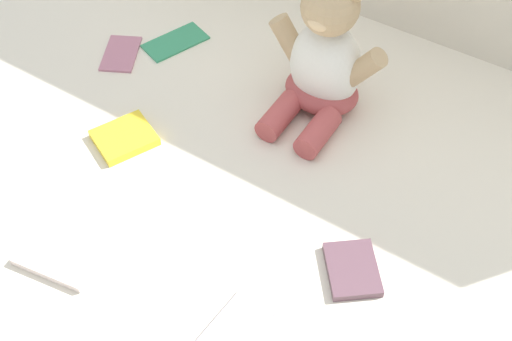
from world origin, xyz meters
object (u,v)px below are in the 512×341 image
Objects in this scene: book_case_0 at (236,328)px; book_case_7 at (121,53)px; book_case_4 at (352,269)px; book_case_6 at (60,255)px; book_case_1 at (124,138)px; book_case_5 at (175,41)px; teddy_bear at (323,62)px.

book_case_7 is at bearing 148.56° from book_case_0.
book_case_6 is at bearing -9.18° from book_case_4.
book_case_0 is at bearing 22.87° from book_case_4.
book_case_1 reaches higher than book_case_5.
book_case_6 is (-0.31, -0.05, 0.00)m from book_case_0.
book_case_4 is at bearing 110.42° from book_case_6.
teddy_bear is at bearing -14.73° from book_case_7.
book_case_1 reaches higher than book_case_7.
book_case_7 is (-0.66, 0.22, -0.00)m from book_case_4.
book_case_1 is 0.27m from book_case_6.
teddy_bear is at bearing -91.66° from book_case_4.
book_case_0 is at bearing -75.91° from teddy_bear.
teddy_bear reaches higher than book_case_4.
book_case_0 is 0.85× the size of book_case_5.
book_case_1 is 0.30m from book_case_5.
book_case_0 is at bearing 176.83° from book_case_1.
book_case_7 is at bearing -159.84° from book_case_6.
book_case_5 is at bearing 179.48° from teddy_bear.
book_case_4 is 0.77× the size of book_case_6.
teddy_bear reaches higher than book_case_0.
book_case_0 reaches higher than book_case_7.
book_case_7 is (-0.17, 0.19, -0.00)m from book_case_1.
book_case_4 is 0.90× the size of book_case_7.
book_case_7 is (-0.07, -0.09, 0.00)m from book_case_5.
book_case_6 reaches higher than book_case_0.
book_case_4 is 0.69m from book_case_7.
book_case_6 reaches higher than book_case_7.
book_case_6 is 0.51m from book_case_7.
book_case_1 is at bearing -171.78° from book_case_6.
book_case_6 is (0.17, -0.54, 0.00)m from book_case_5.
book_case_1 reaches higher than book_case_4.
book_case_1 is at bearing 128.67° from book_case_5.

